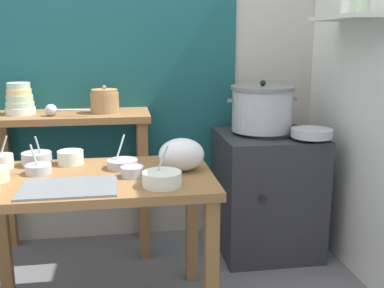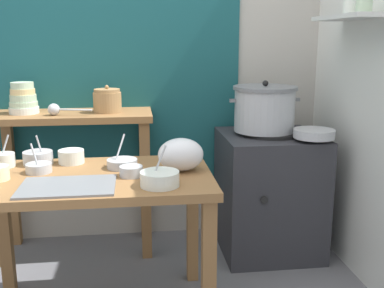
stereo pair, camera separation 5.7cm
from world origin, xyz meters
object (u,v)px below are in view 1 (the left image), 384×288
steamer_pot (262,108)px  wide_pan (312,133)px  back_shelf_table (71,149)px  serving_tray (69,187)px  plastic_bag (181,155)px  prep_bowl_0 (38,168)px  clay_pot (105,101)px  prep_table (95,199)px  stove_block (266,192)px  prep_bowl_3 (132,171)px  ladle (53,110)px  prep_bowl_4 (71,157)px  bowl_stack_enamel (20,100)px  prep_bowl_7 (3,161)px  prep_bowl_5 (162,178)px  prep_bowl_8 (37,158)px  prep_bowl_1 (122,163)px

steamer_pot → wide_pan: (0.23, -0.23, -0.12)m
back_shelf_table → wide_pan: 1.45m
steamer_pot → serving_tray: steamer_pot is taller
plastic_bag → prep_bowl_0: plastic_bag is taller
back_shelf_table → serving_tray: bearing=-84.6°
clay_pot → wide_pan: (1.19, -0.34, -0.16)m
prep_table → prep_bowl_0: bearing=163.2°
stove_block → prep_bowl_3: size_ratio=7.28×
clay_pot → wide_pan: clay_pot is taller
serving_tray → ladle: bearing=101.6°
ladle → prep_bowl_4: 0.48m
bowl_stack_enamel → prep_bowl_7: 0.59m
prep_bowl_3 → prep_bowl_5: (0.12, -0.16, 0.01)m
prep_bowl_7 → prep_bowl_8: (0.16, 0.03, -0.00)m
prep_bowl_5 → prep_bowl_8: size_ratio=1.13×
ladle → prep_bowl_7: ladle is taller
clay_pot → serving_tray: (-0.13, -0.90, -0.24)m
wide_pan → prep_bowl_7: bearing=-173.4°
back_shelf_table → prep_bowl_5: bearing=-62.9°
back_shelf_table → wide_pan: size_ratio=4.04×
prep_table → serving_tray: size_ratio=2.75×
prep_bowl_0 → stove_block: bearing=22.2°
prep_bowl_5 → clay_pot: bearing=105.7°
ladle → prep_bowl_4: (0.13, -0.42, -0.18)m
wide_pan → ladle: bearing=170.2°
prep_bowl_7 → prep_bowl_4: bearing=4.9°
prep_bowl_7 → ladle: bearing=67.5°
steamer_pot → serving_tray: 1.36m
prep_bowl_0 → prep_bowl_1: bearing=4.8°
clay_pot → prep_table: bearing=-92.7°
prep_bowl_0 → prep_bowl_4: size_ratio=1.10×
prep_bowl_1 → prep_bowl_7: size_ratio=1.02×
bowl_stack_enamel → prep_bowl_3: bowl_stack_enamel is taller
clay_pot → prep_bowl_0: clay_pot is taller
prep_bowl_1 → prep_bowl_5: (0.17, -0.31, 0.01)m
steamer_pot → prep_bowl_0: 1.38m
back_shelf_table → serving_tray: size_ratio=2.40×
prep_table → prep_bowl_8: (-0.29, 0.23, 0.15)m
ladle → prep_bowl_7: (-0.19, -0.45, -0.18)m
prep_bowl_0 → prep_bowl_4: prep_bowl_0 is taller
prep_table → ladle: 0.77m
back_shelf_table → steamer_pot: size_ratio=2.18×
plastic_bag → prep_bowl_0: (-0.67, 0.06, -0.05)m
prep_bowl_4 → prep_bowl_8: size_ratio=0.84×
prep_bowl_0 → prep_bowl_3: bearing=-15.0°
stove_block → clay_pot: (-1.00, 0.13, 0.59)m
ladle → prep_bowl_0: ladle is taller
prep_bowl_1 → prep_bowl_3: (0.04, -0.15, 0.00)m
wide_pan → prep_bowl_0: (-1.48, -0.31, -0.06)m
ladle → serving_tray: (0.17, -0.82, -0.21)m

